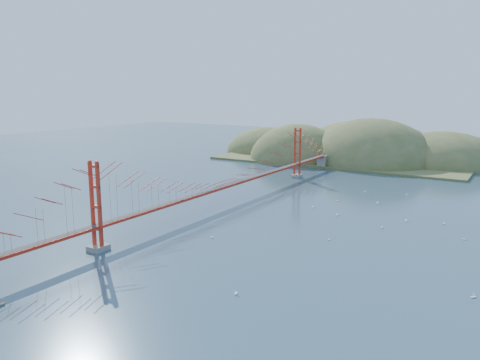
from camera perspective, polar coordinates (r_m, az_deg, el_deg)
The scene contains 17 objects.
ground at distance 85.35m, azimuth -1.63°, elevation -2.83°, with size 320.00×320.00×0.00m, color #324E65.
bridge at distance 84.11m, azimuth -1.58°, elevation 1.83°, with size 2.20×94.40×12.00m.
far_headlands at distance 145.78m, azimuth 14.16°, elevation 2.61°, with size 84.00×58.00×25.00m.
sailboat_4 at distance 73.49m, azimuth 16.96°, elevation -5.50°, with size 0.46×0.50×0.57m.
sailboat_6 at distance 48.68m, azimuth -0.48°, elevation -13.57°, with size 0.60×0.61×0.68m.
sailboat_9 at distance 78.60m, azimuth 23.58°, elevation -4.88°, with size 0.58×0.58×0.62m.
sailboat_12 at distance 97.69m, azimuth 14.99°, elevation -1.35°, with size 0.54×0.51×0.61m.
sailboat_2 at distance 71.92m, azimuth 25.63°, elevation -6.47°, with size 0.55×0.52×0.62m.
sailboat_3 at distance 88.72m, azimuth 11.79°, elevation -2.43°, with size 0.59×0.53×0.67m.
sailboat_7 at distance 97.62m, azimuth 19.66°, elevation -1.63°, with size 0.52×0.44×0.59m.
sailboat_5 at distance 78.48m, azimuth 19.63°, elevation -4.61°, with size 0.60×0.60×0.66m.
sailboat_13 at distance 53.25m, azimuth 26.57°, elevation -12.56°, with size 0.67×0.67×0.71m.
sailboat_10 at distance 65.88m, azimuth -3.41°, elevation -6.92°, with size 0.46×0.54×0.62m.
sailboat_14 at distance 65.99m, azimuth 10.81°, elevation -7.08°, with size 0.46×0.50×0.56m.
sailboat_1 at distance 78.89m, azimuth 11.76°, elevation -4.10°, with size 0.68×0.68×0.74m.
sailboat_16 at distance 88.73m, azimuth 16.44°, elevation -2.65°, with size 0.66×0.65×0.74m.
sailboat_0 at distance 83.21m, azimuth 8.92°, elevation -3.22°, with size 0.52×0.62×0.71m.
Camera 1 is at (45.77, -69.10, 20.38)m, focal length 35.00 mm.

